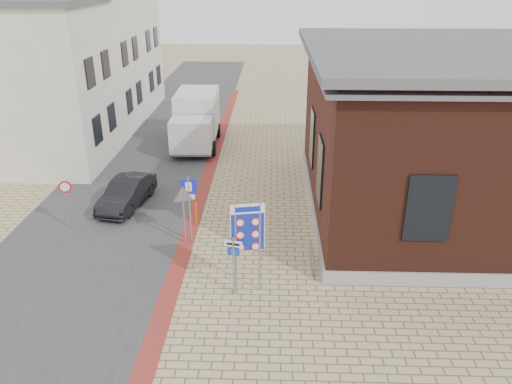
% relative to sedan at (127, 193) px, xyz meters
% --- Properties ---
extents(ground, '(120.00, 120.00, 0.00)m').
position_rel_sedan_xyz_m(ground, '(5.05, -6.69, -0.61)').
color(ground, tan).
rests_on(ground, ground).
extents(road_strip, '(7.00, 60.00, 0.02)m').
position_rel_sedan_xyz_m(road_strip, '(-0.45, 8.31, -0.60)').
color(road_strip, '#38383A').
rests_on(road_strip, ground).
extents(curb_strip, '(0.60, 40.00, 0.02)m').
position_rel_sedan_xyz_m(curb_strip, '(3.05, 3.31, -0.60)').
color(curb_strip, maroon).
rests_on(curb_strip, ground).
extents(brick_building, '(13.00, 13.00, 6.80)m').
position_rel_sedan_xyz_m(brick_building, '(14.05, 0.30, 2.87)').
color(brick_building, gray).
rests_on(brick_building, ground).
extents(townhouse_near, '(7.40, 6.40, 8.30)m').
position_rel_sedan_xyz_m(townhouse_near, '(-5.94, 5.31, 3.55)').
color(townhouse_near, beige).
rests_on(townhouse_near, ground).
extents(townhouse_mid, '(7.40, 6.40, 9.10)m').
position_rel_sedan_xyz_m(townhouse_mid, '(-5.94, 11.31, 3.95)').
color(townhouse_mid, beige).
rests_on(townhouse_mid, ground).
extents(townhouse_far, '(7.40, 6.40, 8.30)m').
position_rel_sedan_xyz_m(townhouse_far, '(-5.94, 17.31, 3.55)').
color(townhouse_far, beige).
rests_on(townhouse_far, ground).
extents(bike_rack, '(0.08, 1.80, 0.60)m').
position_rel_sedan_xyz_m(bike_rack, '(7.70, -4.49, -0.35)').
color(bike_rack, slate).
rests_on(bike_rack, ground).
extents(sedan, '(1.90, 3.90, 1.23)m').
position_rel_sedan_xyz_m(sedan, '(0.00, 0.00, 0.00)').
color(sedan, black).
rests_on(sedan, ground).
extents(box_truck, '(2.59, 5.82, 3.01)m').
position_rel_sedan_xyz_m(box_truck, '(1.85, 8.47, 0.94)').
color(box_truck, slate).
rests_on(box_truck, ground).
extents(border_sign, '(1.04, 0.24, 3.09)m').
position_rel_sedan_xyz_m(border_sign, '(5.55, -6.19, 1.61)').
color(border_sign, gray).
rests_on(border_sign, ground).
extents(essen_sign, '(0.55, 0.15, 2.06)m').
position_rel_sedan_xyz_m(essen_sign, '(5.13, -6.39, 0.72)').
color(essen_sign, gray).
rests_on(essen_sign, ground).
extents(parking_sign, '(0.57, 0.18, 2.64)m').
position_rel_sedan_xyz_m(parking_sign, '(3.25, -3.05, 1.20)').
color(parking_sign, gray).
rests_on(parking_sign, ground).
extents(yield_sign, '(0.80, 0.33, 2.33)m').
position_rel_sedan_xyz_m(yield_sign, '(3.05, -3.19, 1.15)').
color(yield_sign, gray).
rests_on(yield_sign, ground).
extents(speed_sign, '(0.47, 0.19, 2.07)m').
position_rel_sedan_xyz_m(speed_sign, '(-1.67, -2.19, 0.75)').
color(speed_sign, gray).
rests_on(speed_sign, ground).
extents(bollard, '(0.11, 0.11, 0.99)m').
position_rel_sedan_xyz_m(bollard, '(3.25, -1.69, -0.12)').
color(bollard, '#DB560B').
rests_on(bollard, ground).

